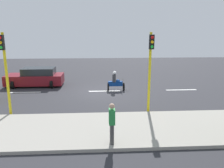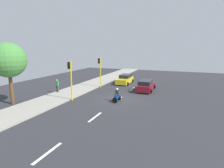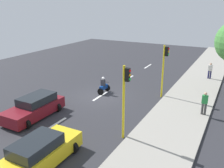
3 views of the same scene
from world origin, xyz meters
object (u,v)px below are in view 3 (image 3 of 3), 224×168
(car_yellow_cab, at_px, (41,152))
(car_maroon, at_px, (35,107))
(pedestrian_near_signal, at_px, (205,103))
(motorcycle, at_px, (104,86))
(pedestrian_by_tree, at_px, (210,70))
(traffic_light_midblock, at_px, (165,64))
(traffic_light_corner, at_px, (125,93))

(car_yellow_cab, xyz_separation_m, car_maroon, (-4.29, 3.91, 0.00))
(car_maroon, relative_size, pedestrian_near_signal, 2.72)
(car_yellow_cab, relative_size, motorcycle, 2.88)
(car_maroon, distance_m, pedestrian_by_tree, 18.05)
(car_maroon, xyz_separation_m, pedestrian_by_tree, (9.78, 15.16, 0.35))
(car_maroon, relative_size, traffic_light_midblock, 1.02)
(car_yellow_cab, distance_m, car_maroon, 5.81)
(traffic_light_corner, height_order, traffic_light_midblock, same)
(car_yellow_cab, relative_size, pedestrian_by_tree, 2.61)
(pedestrian_by_tree, xyz_separation_m, traffic_light_corner, (-2.88, -14.85, 1.87))
(car_maroon, bearing_deg, pedestrian_near_signal, 28.20)
(traffic_light_midblock, bearing_deg, car_yellow_cab, -102.36)
(traffic_light_corner, bearing_deg, motorcycle, 128.90)
(pedestrian_by_tree, height_order, traffic_light_corner, traffic_light_corner)
(pedestrian_near_signal, distance_m, pedestrian_by_tree, 9.51)
(traffic_light_corner, bearing_deg, car_maroon, -177.36)
(motorcycle, bearing_deg, traffic_light_midblock, 16.81)
(motorcycle, distance_m, traffic_light_corner, 8.25)
(motorcycle, bearing_deg, car_maroon, -106.52)
(motorcycle, bearing_deg, car_yellow_cab, -77.17)
(car_maroon, bearing_deg, motorcycle, 73.48)
(car_maroon, xyz_separation_m, pedestrian_near_signal, (10.61, 5.69, 0.35))
(pedestrian_near_signal, relative_size, pedestrian_by_tree, 1.00)
(car_yellow_cab, relative_size, car_maroon, 0.96)
(car_maroon, distance_m, traffic_light_corner, 7.26)
(car_maroon, relative_size, traffic_light_corner, 1.02)
(car_maroon, bearing_deg, pedestrian_by_tree, 57.18)
(motorcycle, relative_size, traffic_light_midblock, 0.34)
(car_yellow_cab, relative_size, traffic_light_corner, 0.98)
(car_maroon, bearing_deg, traffic_light_midblock, 49.18)
(car_yellow_cab, xyz_separation_m, pedestrian_by_tree, (5.49, 19.08, 0.35))
(car_maroon, height_order, pedestrian_by_tree, pedestrian_by_tree)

